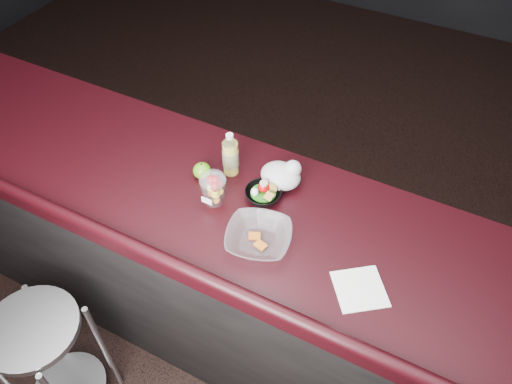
% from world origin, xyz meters
% --- Properties ---
extents(ground, '(8.00, 8.00, 0.00)m').
position_xyz_m(ground, '(0.00, 0.00, 0.00)').
color(ground, black).
rests_on(ground, ground).
extents(room_shell, '(8.00, 8.00, 8.00)m').
position_xyz_m(room_shell, '(0.00, 0.00, 1.83)').
color(room_shell, black).
rests_on(room_shell, ground).
extents(counter, '(4.06, 0.71, 1.02)m').
position_xyz_m(counter, '(0.00, 0.30, 0.51)').
color(counter, black).
rests_on(counter, ground).
extents(stool_left, '(0.40, 0.40, 0.73)m').
position_xyz_m(stool_left, '(-0.49, -0.37, 0.53)').
color(stool_left, '#B1B1B6').
rests_on(stool_left, ground).
extents(lemonade_bottle, '(0.06, 0.06, 0.19)m').
position_xyz_m(lemonade_bottle, '(-0.08, 0.44, 1.10)').
color(lemonade_bottle, gold).
rests_on(lemonade_bottle, counter).
extents(fruit_cup, '(0.10, 0.10, 0.14)m').
position_xyz_m(fruit_cup, '(-0.06, 0.27, 1.09)').
color(fruit_cup, white).
rests_on(fruit_cup, counter).
extents(green_apple, '(0.07, 0.07, 0.07)m').
position_xyz_m(green_apple, '(-0.17, 0.36, 1.05)').
color(green_apple, '#3F850F').
rests_on(green_apple, counter).
extents(plastic_bag, '(0.16, 0.13, 0.12)m').
position_xyz_m(plastic_bag, '(0.13, 0.47, 1.07)').
color(plastic_bag, silver).
rests_on(plastic_bag, counter).
extents(snack_bowl, '(0.18, 0.18, 0.08)m').
position_xyz_m(snack_bowl, '(0.10, 0.37, 1.05)').
color(snack_bowl, black).
rests_on(snack_bowl, counter).
extents(takeout_bowl, '(0.28, 0.28, 0.06)m').
position_xyz_m(takeout_bowl, '(0.18, 0.17, 1.05)').
color(takeout_bowl, silver).
rests_on(takeout_bowl, counter).
extents(paper_napkin, '(0.22, 0.22, 0.00)m').
position_xyz_m(paper_napkin, '(0.56, 0.15, 1.02)').
color(paper_napkin, white).
rests_on(paper_napkin, counter).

